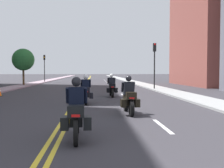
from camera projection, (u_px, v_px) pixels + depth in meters
ground_plane at (87, 82)px, 48.75m from camera, size 264.00×264.00×0.00m
sidewalk_left at (44, 81)px, 48.23m from camera, size 2.10×144.00×0.12m
sidewalk_right at (130, 81)px, 49.26m from camera, size 2.10×144.00×0.12m
centreline_yellow_inner at (87, 82)px, 48.74m from camera, size 0.12×132.00×0.01m
centreline_yellow_outer at (88, 82)px, 48.76m from camera, size 0.12×132.00×0.01m
lane_dashes_white at (114, 88)px, 30.03m from camera, size 0.14×56.40×0.01m
motorcycle_0 at (76, 114)px, 7.26m from camera, size 0.77×2.15×1.66m
motorcycle_1 at (129, 99)px, 11.63m from camera, size 0.77×2.15×1.63m
motorcycle_2 at (86, 92)px, 15.33m from camera, size 0.78×2.15×1.63m
motorcycle_3 at (112, 88)px, 19.59m from camera, size 0.77×2.09×1.64m
traffic_cone_0 at (0, 92)px, 20.04m from camera, size 0.33×0.33×0.64m
traffic_light_near at (154, 57)px, 26.84m from camera, size 0.28×0.38×4.52m
traffic_light_far at (44, 63)px, 45.29m from camera, size 0.28×0.38×4.48m
street_tree_1 at (23, 60)px, 34.74m from camera, size 2.76×2.76×4.65m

